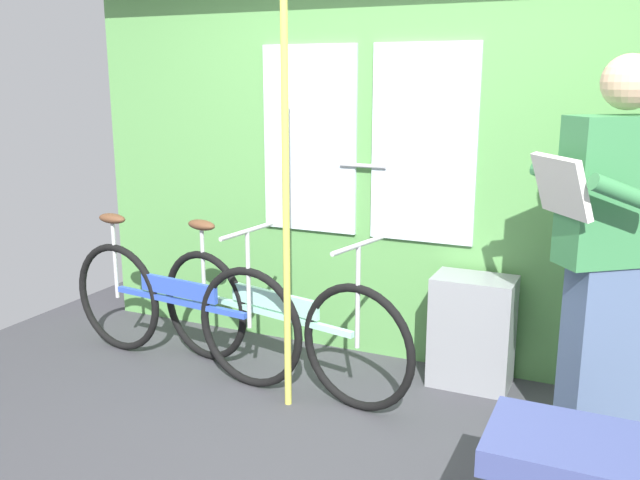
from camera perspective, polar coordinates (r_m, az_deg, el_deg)
ground_plane at (r=3.25m, az=-1.32°, el=-17.77°), size 5.10×4.15×0.04m
train_door_wall at (r=3.99m, az=6.50°, el=6.48°), size 4.10×0.28×2.27m
bicycle_near_door at (r=3.81m, az=-3.91°, el=-6.63°), size 1.72×0.54×0.88m
bicycle_leaning_behind at (r=4.07m, az=-11.68°, el=-5.47°), size 1.68×0.44×0.88m
passenger_reading_newspaper at (r=3.27m, az=22.97°, el=-0.61°), size 0.64×0.61×1.75m
trash_bin_by_wall at (r=3.87m, az=12.49°, el=-7.40°), size 0.43×0.28×0.62m
handrail_pole at (r=3.34m, az=-2.85°, el=3.97°), size 0.04×0.04×2.23m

